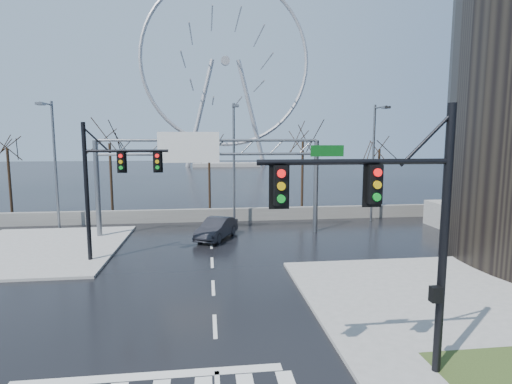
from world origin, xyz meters
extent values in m
plane|color=black|center=(0.00, 0.00, 0.00)|extent=(260.00, 260.00, 0.00)
cube|color=gray|center=(10.00, 2.00, 0.07)|extent=(12.00, 10.00, 0.15)
cube|color=gray|center=(-11.00, 12.00, 0.07)|extent=(10.00, 12.00, 0.15)
cube|color=slate|center=(0.00, 20.00, 0.55)|extent=(52.00, 0.50, 1.10)
cylinder|color=black|center=(6.50, -4.00, 4.00)|extent=(0.24, 0.24, 8.00)
cylinder|color=black|center=(3.80, -4.00, 6.40)|extent=(5.40, 0.16, 0.16)
cube|color=black|center=(4.30, -4.15, 5.80)|extent=(0.35, 0.28, 1.05)
cube|color=black|center=(1.70, -4.15, 5.80)|extent=(0.35, 0.28, 1.05)
cylinder|color=black|center=(-7.00, 9.00, 4.00)|extent=(0.24, 0.24, 8.00)
cylinder|color=black|center=(-4.70, 9.00, 6.40)|extent=(4.60, 0.16, 0.16)
cube|color=black|center=(-5.00, 8.85, 5.80)|extent=(0.35, 0.28, 1.05)
cube|color=black|center=(-3.00, 8.85, 5.80)|extent=(0.35, 0.28, 1.05)
cylinder|color=slate|center=(-8.00, 15.00, 3.50)|extent=(0.36, 0.36, 7.00)
cylinder|color=slate|center=(8.00, 15.00, 3.50)|extent=(0.36, 0.36, 7.00)
cylinder|color=slate|center=(0.00, 15.00, 7.00)|extent=(16.00, 0.20, 0.20)
cylinder|color=slate|center=(0.00, 15.00, 6.00)|extent=(16.00, 0.20, 0.20)
cube|color=#0A4B13|center=(-1.50, 14.85, 6.50)|extent=(4.20, 0.10, 2.00)
cube|color=silver|center=(-1.50, 14.79, 6.50)|extent=(4.40, 0.02, 2.20)
cylinder|color=slate|center=(-12.00, 18.50, 5.00)|extent=(0.20, 0.20, 10.00)
cylinder|color=slate|center=(-12.00, 17.40, 9.70)|extent=(0.12, 2.20, 0.12)
cube|color=slate|center=(-12.00, 16.40, 9.60)|extent=(0.50, 0.70, 0.18)
cylinder|color=slate|center=(2.00, 18.50, 5.00)|extent=(0.20, 0.20, 10.00)
cylinder|color=slate|center=(2.00, 17.40, 9.70)|extent=(0.12, 2.20, 0.12)
cube|color=slate|center=(2.00, 16.40, 9.60)|extent=(0.50, 0.70, 0.18)
cylinder|color=slate|center=(14.00, 18.50, 5.00)|extent=(0.20, 0.20, 10.00)
cylinder|color=slate|center=(14.00, 17.40, 9.70)|extent=(0.12, 2.20, 0.12)
cube|color=slate|center=(14.00, 16.40, 9.60)|extent=(0.50, 0.70, 0.18)
cylinder|color=black|center=(-18.00, 24.00, 3.15)|extent=(0.24, 0.24, 6.30)
cylinder|color=black|center=(-9.00, 23.50, 3.38)|extent=(0.24, 0.24, 6.75)
cylinder|color=black|center=(0.00, 24.50, 2.93)|extent=(0.24, 0.24, 5.85)
cylinder|color=black|center=(9.00, 23.50, 3.51)|extent=(0.24, 0.24, 7.02)
cylinder|color=black|center=(17.00, 24.00, 3.06)|extent=(0.24, 0.24, 6.12)
cube|color=gray|center=(5.00, 95.00, 0.50)|extent=(18.00, 6.00, 1.00)
torus|color=#B2B2B7|center=(5.00, 95.00, 28.00)|extent=(45.00, 1.00, 45.00)
cylinder|color=#B2B2B7|center=(5.00, 95.00, 28.00)|extent=(2.40, 1.50, 2.40)
cylinder|color=#B2B2B7|center=(-2.00, 95.00, 14.00)|extent=(8.28, 1.20, 28.82)
cylinder|color=#B2B2B7|center=(12.00, 95.00, 14.00)|extent=(8.28, 1.20, 28.82)
imported|color=black|center=(0.41, 13.69, 0.75)|extent=(3.35, 4.78, 1.49)
camera|label=1|loc=(-0.19, -14.40, 6.97)|focal=28.00mm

